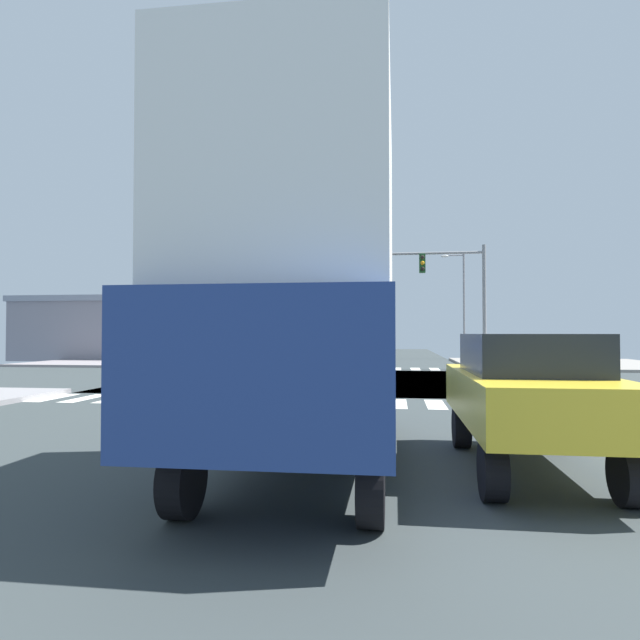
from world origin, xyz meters
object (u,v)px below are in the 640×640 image
Objects in this scene: box_truck_queued_1 at (309,285)px; suv_farside_1 at (348,338)px; street_lamp at (461,296)px; sedan_nearside_1 at (315,345)px; sedan_leading_3 at (528,389)px; traffic_signal_mast at (430,277)px; bank_building at (110,329)px.

suv_farside_1 is at bearing 94.38° from box_truck_queued_1.
box_truck_queued_1 reaches higher than suv_farside_1.
street_lamp reaches higher than sedan_nearside_1.
sedan_nearside_1 is 1.00× the size of sedan_leading_3.
traffic_signal_mast is at bearing -103.78° from street_lamp.
sedan_leading_3 is (3.00, 0.26, -1.45)m from box_truck_queued_1.
sedan_leading_3 is at bearing 97.68° from suv_farside_1.
traffic_signal_mast is 1.70× the size of sedan_leading_3.
sedan_leading_3 is at bearing -95.16° from street_lamp.
traffic_signal_mast is 0.59× the size of bank_building.
box_truck_queued_1 is (-3.09, -22.22, -2.35)m from traffic_signal_mast.
traffic_signal_mast is 12.60m from street_lamp.
sedan_nearside_1 is at bearing 141.81° from traffic_signal_mast.
suv_farside_1 is (15.82, 21.78, -0.85)m from bank_building.
box_truck_queued_1 is (4.00, -27.80, 1.45)m from sedan_nearside_1.
street_lamp is 34.52m from sedan_leading_3.
box_truck_queued_1 is 3.34m from sedan_leading_3.
bank_building is 2.86× the size of sedan_nearside_1.
street_lamp is 12.61m from sedan_nearside_1.
bank_building reaches higher than suv_farside_1.
traffic_signal_mast is 1.59× the size of suv_farside_1.
street_lamp is 1.10× the size of box_truck_queued_1.
bank_building is 36.29m from box_truck_queued_1.
suv_farside_1 is (-7.09, 29.96, -3.52)m from traffic_signal_mast.
bank_building is 26.93m from suv_farside_1.
bank_building is 16.07m from sedan_nearside_1.
street_lamp is at bearing 79.98° from box_truck_queued_1.
traffic_signal_mast is 22.29m from sedan_leading_3.
street_lamp is 20.67m from suv_farside_1.
street_lamp is (3.00, 12.23, -0.18)m from traffic_signal_mast.
bank_building reaches higher than sedan_leading_3.
sedan_leading_3 is at bearing -52.87° from bank_building.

